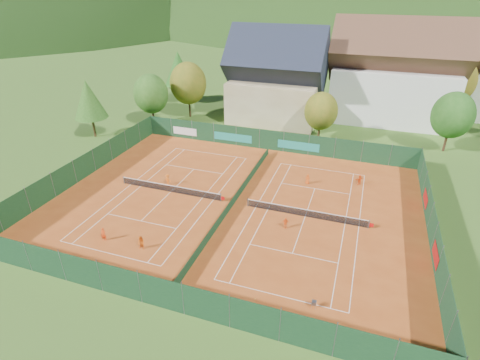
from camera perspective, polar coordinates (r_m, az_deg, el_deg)
name	(u,v)px	position (r m, az deg, el deg)	size (l,w,h in m)	color
ground	(234,204)	(41.99, -0.89, -3.65)	(600.00, 600.00, 0.00)	#34591C
clay_pad	(234,204)	(41.98, -0.90, -3.62)	(40.00, 32.00, 0.01)	#A74618
court_markings_left	(171,192)	(44.98, -10.53, -1.80)	(11.03, 23.83, 0.00)	white
court_markings_right	(305,217)	(40.36, 9.90, -5.51)	(11.03, 23.83, 0.00)	white
tennis_net_left	(171,188)	(44.67, -10.41, -1.28)	(13.30, 0.10, 1.02)	#59595B
tennis_net_right	(307,213)	(40.08, 10.17, -4.96)	(13.30, 0.10, 1.02)	#59595B
court_divider	(234,200)	(41.72, -0.90, -3.04)	(0.03, 28.80, 1.00)	#13341C
fence_north	(268,140)	(55.13, 4.34, 6.07)	(40.00, 0.10, 3.00)	#14371D
fence_south	(161,293)	(29.70, -11.94, -16.54)	(40.00, 0.04, 3.00)	#12321B
fence_west	(85,166)	(50.90, -22.61, 1.97)	(0.04, 32.00, 3.00)	#14391B
fence_east	(432,226)	(40.13, 27.24, -6.30)	(0.09, 32.00, 3.00)	#153C22
chalet	(277,82)	(67.14, 5.59, 14.68)	(16.20, 12.00, 16.00)	beige
hotel_block_a	(394,78)	(71.15, 22.36, 14.17)	(21.60, 11.00, 17.25)	silver
hotel_block_b	(475,79)	(81.00, 32.22, 12.95)	(17.28, 10.00, 15.50)	silver
tree_west_front	(151,94)	(65.72, -13.43, 12.66)	(5.72, 5.72, 8.69)	#412A17
tree_west_mid	(188,83)	(68.68, -7.91, 14.38)	(6.44, 6.44, 9.78)	#422E17
tree_west_back	(178,68)	(78.18, -9.37, 16.44)	(5.60, 5.60, 10.00)	#422717
tree_center	(321,111)	(58.51, 12.25, 10.22)	(5.01, 5.01, 7.60)	#463219
tree_east_front	(453,115)	(61.02, 29.68, 8.56)	(5.72, 5.72, 8.69)	#482A1A
tree_west_side	(88,99)	(62.87, -22.09, 11.33)	(5.04, 5.04, 9.00)	#4D351B
tree_east_back	(454,81)	(76.34, 29.83, 12.94)	(7.15, 7.15, 10.86)	#4E331C
mountain_backdrop	(395,86)	(274.52, 22.59, 13.04)	(820.00, 530.00, 242.00)	black
ball_hopper	(314,303)	(30.30, 11.22, -17.87)	(0.34, 0.34, 0.80)	slate
loose_ball_0	(154,211)	(41.73, -12.95, -4.59)	(0.07, 0.07, 0.07)	#CCD833
loose_ball_1	(255,299)	(30.80, 2.31, -17.64)	(0.07, 0.07, 0.07)	#CCD833
player_left_near	(104,234)	(38.35, -20.08, -7.78)	(0.50, 0.33, 1.37)	#FC4E16
player_left_mid	(141,243)	(36.14, -14.83, -9.25)	(0.69, 0.54, 1.42)	orange
player_left_far	(168,180)	(46.32, -10.95, 0.06)	(0.90, 0.52, 1.39)	orange
player_right_near	(285,223)	(38.02, 6.92, -6.51)	(0.72, 0.30, 1.22)	#FB5E16
player_right_far_a	(308,179)	(46.48, 10.27, 0.15)	(0.63, 0.41, 1.28)	#DC5213
player_right_far_b	(360,180)	(47.80, 17.76, 0.03)	(1.21, 0.39, 1.31)	#F65515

